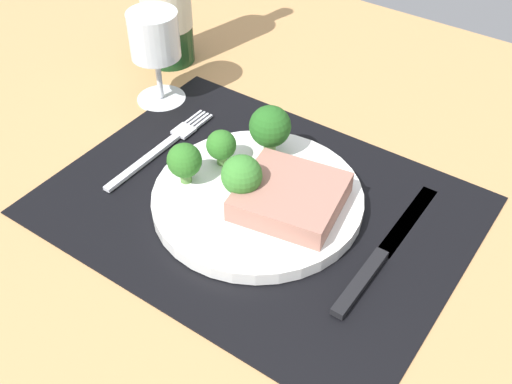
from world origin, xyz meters
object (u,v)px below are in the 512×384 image
(steak, at_px, (290,196))
(wine_glass, at_px, (155,41))
(knife, at_px, (380,256))
(plate, at_px, (258,199))
(fork, at_px, (162,148))

(steak, distance_m, wine_glass, 0.30)
(steak, bearing_deg, knife, 0.11)
(plate, relative_size, fork, 1.27)
(fork, distance_m, wine_glass, 0.15)
(knife, bearing_deg, fork, 179.57)
(fork, xyz_separation_m, wine_glass, (-0.08, 0.09, 0.09))
(knife, bearing_deg, wine_glass, 167.07)
(plate, bearing_deg, fork, 174.90)
(plate, xyz_separation_m, knife, (0.15, 0.01, -0.00))
(steak, xyz_separation_m, wine_glass, (-0.28, 0.10, 0.06))
(knife, distance_m, wine_glass, 0.41)
(steak, distance_m, knife, 0.12)
(knife, height_order, wine_glass, wine_glass)
(plate, height_order, steak, steak)
(fork, height_order, knife, knife)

